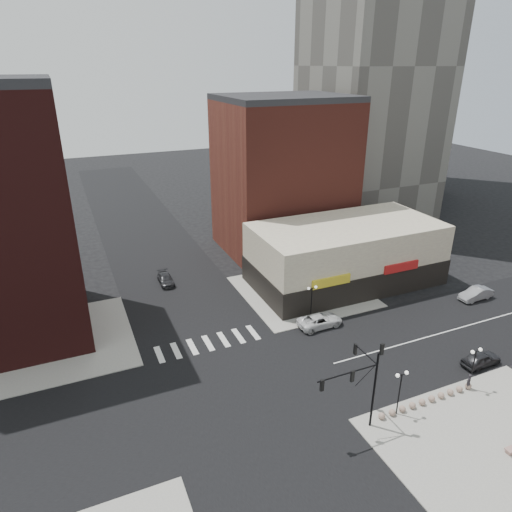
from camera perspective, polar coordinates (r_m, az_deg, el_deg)
ground at (r=42.34m, az=-2.32°, el=-16.50°), size 240.00×240.00×0.00m
road_ew at (r=42.34m, az=-2.32°, el=-16.49°), size 200.00×14.00×0.02m
road_ns at (r=42.34m, az=-2.32°, el=-16.49°), size 14.00×200.00×0.02m
sidewalk_nw at (r=52.58m, az=-23.57°, el=-9.87°), size 15.00×15.00×0.12m
sidewalk_ne at (r=58.56m, az=5.80°, el=-4.41°), size 15.00×15.00×0.12m
sidewalk_se at (r=41.86m, az=28.29°, el=-20.28°), size 18.00×14.00×0.12m
building_ne_midrise at (r=69.22m, az=3.41°, el=9.70°), size 18.00×15.00×22.00m
building_ne_row at (r=60.75m, az=11.07°, el=-0.31°), size 24.20×12.20×8.00m
traffic_signal at (r=36.75m, az=13.17°, el=-14.41°), size 5.59×3.09×7.77m
street_lamp_se_a at (r=39.68m, az=17.66°, el=-14.84°), size 1.22×0.32×4.16m
street_lamp_se_b at (r=44.70m, az=25.67°, el=-11.50°), size 1.22×0.32×4.16m
street_lamp_ne at (r=50.98m, az=7.00°, el=-4.78°), size 1.22×0.32×4.16m
bollard_row at (r=43.30m, az=20.58°, el=-16.53°), size 10.01×0.56×0.56m
white_suv at (r=51.26m, az=7.99°, el=-7.98°), size 5.16×2.46×1.42m
dark_sedan_east at (r=49.83m, az=26.31°, el=-11.45°), size 4.15×1.75×1.40m
silver_sedan at (r=62.37m, az=25.78°, el=-4.27°), size 4.57×1.75×1.49m
dark_sedan_north at (r=61.27m, az=-11.22°, el=-2.87°), size 1.81×4.29×1.24m
pedestrian at (r=45.91m, az=25.02°, el=-14.04°), size 0.68×0.62×1.56m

